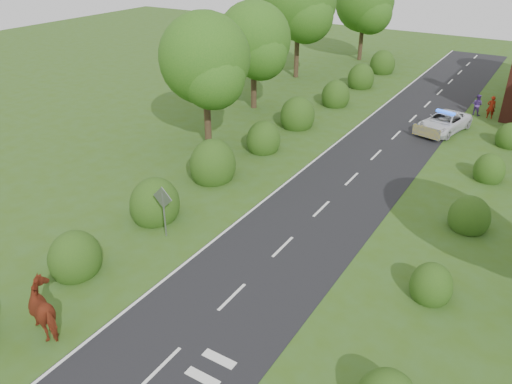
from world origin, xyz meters
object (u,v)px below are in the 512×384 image
Objects in this scene: cow at (49,311)px; pedestrian_red at (491,107)px; police_van at (444,122)px; road_sign at (163,204)px; pedestrian_purple at (477,105)px.

pedestrian_red reaches higher than cow.
cow is at bearing -90.65° from police_van.
pedestrian_purple is (8.75, 25.36, -0.86)m from road_sign.
cow is (0.55, -6.71, -0.88)m from road_sign.
cow is 28.00m from police_van.
pedestrian_purple is (-1.02, 0.25, -0.05)m from pedestrian_red.
pedestrian_red is 1.06× the size of pedestrian_purple.
pedestrian_purple is at bearing -27.71° from pedestrian_red.
police_van is (7.50, 20.42, -0.99)m from road_sign.
pedestrian_purple is at bearing 89.43° from police_van.
pedestrian_purple is (1.26, 4.94, 0.13)m from police_van.
pedestrian_purple reaches higher than police_van.
police_van is 5.10m from pedestrian_purple.
pedestrian_red reaches higher than pedestrian_purple.
road_sign is 1.59× the size of pedestrian_purple.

